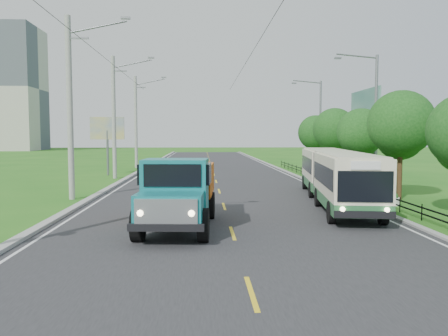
{
  "coord_description": "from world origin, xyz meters",
  "views": [
    {
      "loc": [
        -1.09,
        -15.42,
        3.5
      ],
      "look_at": [
        0.02,
        6.4,
        1.9
      ],
      "focal_mm": 35.0,
      "sensor_mm": 36.0,
      "label": 1
    }
  ],
  "objects": [
    {
      "name": "tree_fourth",
      "position": [
        9.86,
        14.14,
        3.59
      ],
      "size": [
        3.24,
        3.31,
        5.4
      ],
      "color": "#382314",
      "rests_on": "ground"
    },
    {
      "name": "pole_far",
      "position": [
        -8.26,
        33.0,
        5.09
      ],
      "size": [
        3.51,
        0.32,
        10.0
      ],
      "color": "gray",
      "rests_on": "ground"
    },
    {
      "name": "edge_line_right",
      "position": [
        6.65,
        20.0,
        0.02
      ],
      "size": [
        0.12,
        120.0,
        0.0
      ],
      "primitive_type": "cube",
      "color": "silver",
      "rests_on": "road"
    },
    {
      "name": "planter_mid",
      "position": [
        8.6,
        14.0,
        0.29
      ],
      "size": [
        0.64,
        0.64,
        0.67
      ],
      "color": "silver",
      "rests_on": "ground"
    },
    {
      "name": "railing_right",
      "position": [
        8.0,
        14.0,
        0.3
      ],
      "size": [
        0.04,
        40.0,
        0.6
      ],
      "primitive_type": "cube",
      "color": "black",
      "rests_on": "ground"
    },
    {
      "name": "tree_fifth",
      "position": [
        9.86,
        20.14,
        3.85
      ],
      "size": [
        3.48,
        3.52,
        5.8
      ],
      "color": "#382314",
      "rests_on": "ground"
    },
    {
      "name": "streetlight_mid",
      "position": [
        10.64,
        14.0,
        4.9
      ],
      "size": [
        3.02,
        0.2,
        9.07
      ],
      "color": "slate",
      "rests_on": "ground"
    },
    {
      "name": "tree_third",
      "position": [
        9.86,
        8.14,
        3.99
      ],
      "size": [
        3.6,
        3.62,
        6.0
      ],
      "color": "#382314",
      "rests_on": "ground"
    },
    {
      "name": "dump_truck",
      "position": [
        -1.97,
        1.09,
        1.52
      ],
      "size": [
        2.91,
        6.54,
        2.68
      ],
      "rotation": [
        0.0,
        0.0,
        -0.07
      ],
      "color": "#14757B",
      "rests_on": "ground"
    },
    {
      "name": "planter_near",
      "position": [
        8.6,
        6.0,
        0.29
      ],
      "size": [
        0.64,
        0.64,
        0.67
      ],
      "color": "silver",
      "rests_on": "ground"
    },
    {
      "name": "pole_mid",
      "position": [
        -8.26,
        21.0,
        5.09
      ],
      "size": [
        3.51,
        0.32,
        10.0
      ],
      "color": "gray",
      "rests_on": "ground"
    },
    {
      "name": "road",
      "position": [
        0.0,
        20.0,
        0.01
      ],
      "size": [
        14.0,
        120.0,
        0.02
      ],
      "primitive_type": "cube",
      "color": "#28282B",
      "rests_on": "ground"
    },
    {
      "name": "streetlight_far",
      "position": [
        10.64,
        28.0,
        4.9
      ],
      "size": [
        3.02,
        0.2,
        9.07
      ],
      "color": "slate",
      "rests_on": "ground"
    },
    {
      "name": "bus",
      "position": [
        5.85,
        6.93,
        1.6
      ],
      "size": [
        4.14,
        13.92,
        2.66
      ],
      "rotation": [
        0.0,
        0.0,
        -0.14
      ],
      "color": "#286436",
      "rests_on": "ground"
    },
    {
      "name": "tree_back",
      "position": [
        9.86,
        26.14,
        3.65
      ],
      "size": [
        3.3,
        3.36,
        5.5
      ],
      "color": "#382314",
      "rests_on": "ground"
    },
    {
      "name": "pole_near",
      "position": [
        -8.26,
        9.0,
        5.09
      ],
      "size": [
        3.51,
        0.32,
        10.0
      ],
      "color": "gray",
      "rests_on": "ground"
    },
    {
      "name": "billboard_left",
      "position": [
        -9.5,
        24.0,
        3.87
      ],
      "size": [
        3.0,
        0.2,
        5.2
      ],
      "color": "slate",
      "rests_on": "ground"
    },
    {
      "name": "centre_dash",
      "position": [
        0.0,
        0.0,
        0.02
      ],
      "size": [
        0.12,
        2.2,
        0.0
      ],
      "primitive_type": "cube",
      "color": "yellow",
      "rests_on": "road"
    },
    {
      "name": "edge_line_left",
      "position": [
        -6.65,
        20.0,
        0.02
      ],
      "size": [
        0.12,
        120.0,
        0.0
      ],
      "primitive_type": "cube",
      "color": "silver",
      "rests_on": "road"
    },
    {
      "name": "ground",
      "position": [
        0.0,
        0.0,
        0.0
      ],
      "size": [
        240.0,
        240.0,
        0.0
      ],
      "primitive_type": "plane",
      "color": "#226618",
      "rests_on": "ground"
    },
    {
      "name": "curb_right",
      "position": [
        7.15,
        20.0,
        0.05
      ],
      "size": [
        0.3,
        120.0,
        0.1
      ],
      "primitive_type": "cube",
      "color": "#9E9E99",
      "rests_on": "ground"
    },
    {
      "name": "curb_left",
      "position": [
        -7.2,
        20.0,
        0.07
      ],
      "size": [
        0.4,
        120.0,
        0.15
      ],
      "primitive_type": "cube",
      "color": "#9E9E99",
      "rests_on": "ground"
    },
    {
      "name": "billboard_right",
      "position": [
        12.3,
        20.0,
        5.34
      ],
      "size": [
        0.24,
        6.0,
        7.3
      ],
      "color": "slate",
      "rests_on": "ground"
    },
    {
      "name": "planter_far",
      "position": [
        8.6,
        22.0,
        0.29
      ],
      "size": [
        0.64,
        0.64,
        0.67
      ],
      "color": "silver",
      "rests_on": "ground"
    }
  ]
}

